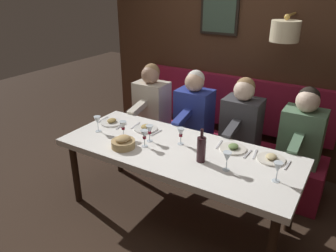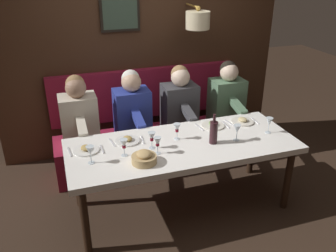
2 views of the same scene
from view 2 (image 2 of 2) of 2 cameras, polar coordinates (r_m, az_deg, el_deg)
ground_plane at (r=3.85m, az=2.14°, el=-12.51°), size 12.00×12.00×0.00m
dining_table at (r=3.48m, az=2.32°, el=-3.73°), size 0.90×2.21×0.74m
banquette_bench at (r=4.43m, az=-1.81°, el=-3.48°), size 0.52×2.41×0.45m
back_wall_panel at (r=4.55m, az=-4.07°, el=12.70°), size 0.59×3.61×2.90m
diner_nearest at (r=4.50m, az=9.37°, el=4.89°), size 0.60×0.40×0.79m
diner_near at (r=4.26m, az=1.88°, el=4.04°), size 0.60×0.40×0.79m
diner_middle at (r=4.11m, az=-5.72°, el=3.10°), size 0.60×0.40×0.79m
diner_far at (r=4.04m, az=-14.03°, el=2.01°), size 0.60×0.40×0.79m
place_setting_0 at (r=3.49m, az=-6.45°, el=-2.25°), size 0.24×0.32×0.05m
place_setting_1 at (r=3.39m, az=-12.92°, el=-3.65°), size 0.24×0.32×0.05m
place_setting_2 at (r=3.95m, az=11.77°, el=0.79°), size 0.24×0.32×0.05m
place_setting_3 at (r=3.81m, az=7.17°, el=0.17°), size 0.24×0.32×0.05m
wine_glass_0 at (r=3.14m, az=-12.26°, el=-3.93°), size 0.07×0.07×0.16m
wine_glass_1 at (r=3.51m, az=10.94°, el=-0.54°), size 0.07×0.07×0.16m
wine_glass_2 at (r=3.74m, az=15.79°, el=0.60°), size 0.07×0.07×0.16m
wine_glass_3 at (r=3.21m, az=-7.03°, el=-2.89°), size 0.07×0.07×0.16m
wine_glass_4 at (r=3.22m, az=-1.68°, el=-2.59°), size 0.07×0.07×0.16m
wine_glass_5 at (r=3.47m, az=1.43°, el=-0.38°), size 0.07×0.07×0.16m
wine_glass_6 at (r=3.30m, az=-2.58°, el=-1.80°), size 0.07×0.07×0.16m
wine_bottle at (r=3.42m, az=7.26°, el=-0.96°), size 0.08×0.08×0.30m
bread_bowl at (r=3.11m, az=-3.81°, el=-5.07°), size 0.22×0.22×0.12m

